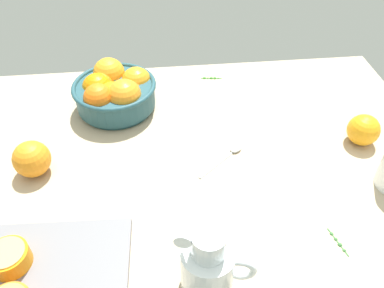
{
  "coord_description": "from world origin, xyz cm",
  "views": [
    {
      "loc": [
        -8.29,
        -62.67,
        63.37
      ],
      "look_at": [
        -2.04,
        -3.9,
        8.69
      ],
      "focal_mm": 35.96,
      "sensor_mm": 36.0,
      "label": 1
    }
  ],
  "objects_px": {
    "fruit_bowl": "(115,92)",
    "cutting_board": "(41,273)",
    "juice_pitcher": "(208,267)",
    "spoon": "(228,155)",
    "loose_orange_0": "(363,130)",
    "loose_orange_1": "(31,160)",
    "orange_half_2": "(9,258)"
  },
  "relations": [
    {
      "from": "cutting_board",
      "to": "spoon",
      "type": "relative_size",
      "value": 2.61
    },
    {
      "from": "fruit_bowl",
      "to": "orange_half_2",
      "type": "bearing_deg",
      "value": -110.14
    },
    {
      "from": "cutting_board",
      "to": "orange_half_2",
      "type": "bearing_deg",
      "value": 158.69
    },
    {
      "from": "fruit_bowl",
      "to": "spoon",
      "type": "bearing_deg",
      "value": -39.64
    },
    {
      "from": "cutting_board",
      "to": "orange_half_2",
      "type": "height_order",
      "value": "orange_half_2"
    },
    {
      "from": "loose_orange_1",
      "to": "spoon",
      "type": "height_order",
      "value": "loose_orange_1"
    },
    {
      "from": "juice_pitcher",
      "to": "loose_orange_1",
      "type": "xyz_separation_m",
      "value": [
        -0.35,
        0.3,
        -0.01
      ]
    },
    {
      "from": "loose_orange_0",
      "to": "spoon",
      "type": "height_order",
      "value": "loose_orange_0"
    },
    {
      "from": "loose_orange_0",
      "to": "spoon",
      "type": "xyz_separation_m",
      "value": [
        -0.33,
        -0.02,
        -0.03
      ]
    },
    {
      "from": "orange_half_2",
      "to": "spoon",
      "type": "height_order",
      "value": "orange_half_2"
    },
    {
      "from": "cutting_board",
      "to": "fruit_bowl",
      "type": "bearing_deg",
      "value": 76.26
    },
    {
      "from": "loose_orange_0",
      "to": "loose_orange_1",
      "type": "bearing_deg",
      "value": -178.18
    },
    {
      "from": "fruit_bowl",
      "to": "juice_pitcher",
      "type": "bearing_deg",
      "value": -71.76
    },
    {
      "from": "fruit_bowl",
      "to": "juice_pitcher",
      "type": "distance_m",
      "value": 0.55
    },
    {
      "from": "fruit_bowl",
      "to": "loose_orange_1",
      "type": "relative_size",
      "value": 2.68
    },
    {
      "from": "fruit_bowl",
      "to": "loose_orange_0",
      "type": "height_order",
      "value": "fruit_bowl"
    },
    {
      "from": "fruit_bowl",
      "to": "cutting_board",
      "type": "relative_size",
      "value": 0.7
    },
    {
      "from": "juice_pitcher",
      "to": "loose_orange_1",
      "type": "height_order",
      "value": "juice_pitcher"
    },
    {
      "from": "cutting_board",
      "to": "orange_half_2",
      "type": "distance_m",
      "value": 0.06
    },
    {
      "from": "cutting_board",
      "to": "orange_half_2",
      "type": "relative_size",
      "value": 4.27
    },
    {
      "from": "fruit_bowl",
      "to": "spoon",
      "type": "height_order",
      "value": "fruit_bowl"
    },
    {
      "from": "fruit_bowl",
      "to": "cutting_board",
      "type": "height_order",
      "value": "fruit_bowl"
    },
    {
      "from": "loose_orange_1",
      "to": "juice_pitcher",
      "type": "bearing_deg",
      "value": -40.92
    },
    {
      "from": "fruit_bowl",
      "to": "spoon",
      "type": "xyz_separation_m",
      "value": [
        0.26,
        -0.22,
        -0.05
      ]
    },
    {
      "from": "fruit_bowl",
      "to": "spoon",
      "type": "distance_m",
      "value": 0.35
    },
    {
      "from": "fruit_bowl",
      "to": "loose_orange_1",
      "type": "xyz_separation_m",
      "value": [
        -0.17,
        -0.23,
        -0.01
      ]
    },
    {
      "from": "cutting_board",
      "to": "loose_orange_1",
      "type": "distance_m",
      "value": 0.26
    },
    {
      "from": "loose_orange_1",
      "to": "spoon",
      "type": "bearing_deg",
      "value": 0.93
    },
    {
      "from": "loose_orange_0",
      "to": "juice_pitcher",
      "type": "bearing_deg",
      "value": -142.26
    },
    {
      "from": "cutting_board",
      "to": "loose_orange_1",
      "type": "xyz_separation_m",
      "value": [
        -0.06,
        0.25,
        0.03
      ]
    },
    {
      "from": "orange_half_2",
      "to": "spoon",
      "type": "relative_size",
      "value": 0.61
    },
    {
      "from": "juice_pitcher",
      "to": "loose_orange_0",
      "type": "bearing_deg",
      "value": 37.74
    }
  ]
}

